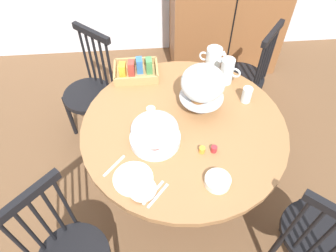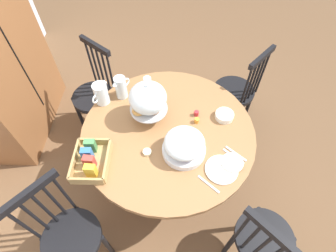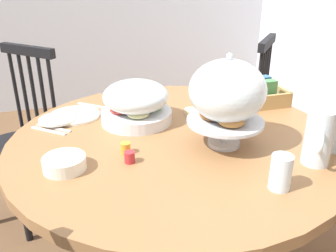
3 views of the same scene
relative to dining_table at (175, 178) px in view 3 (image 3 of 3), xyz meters
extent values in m
cylinder|color=olive|center=(0.00, 0.00, 0.18)|extent=(1.29, 1.29, 0.04)
cylinder|color=brown|center=(0.00, 0.00, -0.16)|extent=(0.14, 0.14, 0.63)
cylinder|color=black|center=(-0.70, 0.63, -0.09)|extent=(0.40, 0.40, 0.04)
cylinder|color=black|center=(-0.90, 0.62, -0.32)|extent=(0.04, 0.04, 0.45)
cylinder|color=black|center=(-0.69, 0.43, -0.32)|extent=(0.04, 0.04, 0.45)
cylinder|color=black|center=(-0.71, 0.83, -0.32)|extent=(0.04, 0.04, 0.45)
cylinder|color=black|center=(-0.50, 0.64, -0.32)|extent=(0.04, 0.04, 0.45)
cylinder|color=black|center=(-0.70, 0.84, 0.15)|extent=(0.02, 0.02, 0.48)
cylinder|color=black|center=(-0.65, 0.80, 0.15)|extent=(0.02, 0.02, 0.48)
cylinder|color=black|center=(-0.59, 0.75, 0.15)|extent=(0.02, 0.02, 0.48)
cylinder|color=black|center=(-0.54, 0.70, 0.15)|extent=(0.02, 0.02, 0.48)
cylinder|color=black|center=(-0.49, 0.66, 0.15)|extent=(0.02, 0.02, 0.48)
cube|color=black|center=(-0.59, 0.75, 0.41)|extent=(0.29, 0.27, 0.05)
cylinder|color=black|center=(-0.67, -0.66, -0.09)|extent=(0.40, 0.40, 0.04)
cylinder|color=black|center=(-0.48, -0.66, -0.32)|extent=(0.04, 0.04, 0.45)
cylinder|color=black|center=(-0.87, -0.66, -0.32)|extent=(0.04, 0.04, 0.45)
cylinder|color=black|center=(-0.67, -0.46, -0.32)|extent=(0.04, 0.04, 0.45)
cylinder|color=black|center=(-0.89, -0.65, 0.15)|extent=(0.02, 0.02, 0.48)
cylinder|color=black|center=(-0.84, -0.60, 0.15)|extent=(0.02, 0.02, 0.48)
cylinder|color=black|center=(-0.79, -0.55, 0.15)|extent=(0.02, 0.02, 0.48)
cylinder|color=black|center=(-0.74, -0.50, 0.15)|extent=(0.02, 0.02, 0.48)
cylinder|color=black|center=(-0.69, -0.45, 0.15)|extent=(0.02, 0.02, 0.48)
cube|color=black|center=(-0.79, -0.55, 0.41)|extent=(0.28, 0.28, 0.05)
cylinder|color=silver|center=(0.13, 0.15, 0.20)|extent=(0.12, 0.12, 0.02)
cylinder|color=silver|center=(0.13, 0.15, 0.24)|extent=(0.03, 0.03, 0.09)
cylinder|color=silver|center=(0.13, 0.15, 0.29)|extent=(0.28, 0.28, 0.01)
torus|color=#B27033|center=(0.17, 0.14, 0.32)|extent=(0.10, 0.10, 0.03)
torus|color=#D19347|center=(0.08, 0.22, 0.32)|extent=(0.10, 0.10, 0.03)
torus|color=#935628|center=(0.10, 0.11, 0.32)|extent=(0.10, 0.10, 0.03)
ellipsoid|color=silver|center=(0.13, 0.15, 0.41)|extent=(0.27, 0.27, 0.22)
sphere|color=silver|center=(0.13, 0.15, 0.53)|extent=(0.02, 0.02, 0.02)
cylinder|color=silver|center=(-0.19, -0.11, 0.22)|extent=(0.30, 0.30, 0.05)
ellipsoid|color=beige|center=(-0.12, -0.12, 0.26)|extent=(0.09, 0.09, 0.03)
ellipsoid|color=#8CBF59|center=(-0.19, -0.05, 0.26)|extent=(0.09, 0.09, 0.03)
ellipsoid|color=#6B2D4C|center=(-0.25, -0.12, 0.26)|extent=(0.09, 0.09, 0.03)
ellipsoid|color=#CC3D33|center=(-0.19, -0.18, 0.26)|extent=(0.09, 0.09, 0.03)
ellipsoid|color=silver|center=(-0.19, -0.11, 0.31)|extent=(0.28, 0.28, 0.13)
torus|color=silver|center=(0.21, 0.56, 0.29)|extent=(0.07, 0.04, 0.07)
cylinder|color=silver|center=(0.34, 0.38, 0.29)|extent=(0.09, 0.09, 0.19)
cylinder|color=white|center=(0.34, 0.38, 0.26)|extent=(0.08, 0.08, 0.13)
cone|color=silver|center=(0.29, 0.41, 0.37)|extent=(0.05, 0.05, 0.03)
torus|color=silver|center=(0.39, 0.34, 0.30)|extent=(0.07, 0.05, 0.07)
cube|color=tan|center=(-0.29, 0.51, 0.20)|extent=(0.30, 0.22, 0.01)
cube|color=tan|center=(-0.29, 0.40, 0.23)|extent=(0.30, 0.02, 0.07)
cube|color=tan|center=(-0.29, 0.62, 0.23)|extent=(0.30, 0.02, 0.07)
cube|color=tan|center=(-0.44, 0.51, 0.23)|extent=(0.02, 0.22, 0.07)
cube|color=tan|center=(-0.14, 0.51, 0.23)|extent=(0.02, 0.22, 0.07)
cube|color=gold|center=(-0.38, 0.48, 0.26)|extent=(0.05, 0.07, 0.11)
cube|color=#B23D33|center=(-0.32, 0.50, 0.26)|extent=(0.05, 0.07, 0.11)
cube|color=#336BAD|center=(-0.26, 0.53, 0.26)|extent=(0.05, 0.07, 0.11)
cube|color=#47894C|center=(-0.19, 0.52, 0.26)|extent=(0.05, 0.07, 0.11)
cylinder|color=white|center=(-0.32, -0.36, 0.20)|extent=(0.22, 0.22, 0.01)
cylinder|color=white|center=(-0.27, -0.44, 0.21)|extent=(0.15, 0.15, 0.01)
cylinder|color=white|center=(0.13, -0.43, 0.22)|extent=(0.14, 0.14, 0.04)
cylinder|color=silver|center=(0.44, 0.18, 0.25)|extent=(0.06, 0.06, 0.11)
cylinder|color=beige|center=(-0.20, 0.14, 0.21)|extent=(0.06, 0.06, 0.02)
cylinder|color=#B7282D|center=(0.15, -0.21, 0.22)|extent=(0.04, 0.04, 0.04)
cylinder|color=orange|center=(0.08, -0.21, 0.22)|extent=(0.04, 0.04, 0.04)
cube|color=silver|center=(-0.22, -0.46, 0.20)|extent=(0.12, 0.14, 0.01)
cube|color=silver|center=(-0.19, -0.48, 0.20)|extent=(0.12, 0.14, 0.01)
cube|color=silver|center=(-0.43, -0.27, 0.20)|extent=(0.12, 0.14, 0.01)
camera|label=1|loc=(-0.21, -1.24, 1.65)|focal=32.86mm
camera|label=2|loc=(-1.15, -0.02, 1.77)|focal=28.20mm
camera|label=3|loc=(1.20, -0.41, 0.81)|focal=38.50mm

